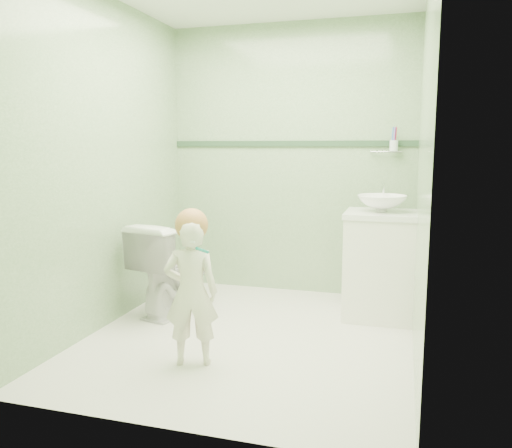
% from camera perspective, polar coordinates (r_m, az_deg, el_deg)
% --- Properties ---
extents(ground, '(2.50, 2.50, 0.00)m').
position_cam_1_polar(ground, '(3.69, -0.67, -12.42)').
color(ground, silver).
rests_on(ground, ground).
extents(room_shell, '(2.50, 2.54, 2.40)m').
position_cam_1_polar(room_shell, '(3.44, -0.70, 6.57)').
color(room_shell, '#84A978').
rests_on(room_shell, ground).
extents(trim_stripe, '(2.20, 0.02, 0.05)m').
position_cam_1_polar(trim_stripe, '(4.64, 3.80, 8.93)').
color(trim_stripe, '#2C4930').
rests_on(trim_stripe, room_shell).
extents(vanity, '(0.52, 0.50, 0.80)m').
position_cam_1_polar(vanity, '(4.10, 13.59, -4.64)').
color(vanity, white).
rests_on(vanity, ground).
extents(counter, '(0.54, 0.52, 0.04)m').
position_cam_1_polar(counter, '(4.03, 13.79, 1.05)').
color(counter, white).
rests_on(counter, vanity).
extents(basin, '(0.37, 0.37, 0.13)m').
position_cam_1_polar(basin, '(4.02, 13.84, 2.23)').
color(basin, white).
rests_on(basin, counter).
extents(faucet, '(0.03, 0.13, 0.18)m').
position_cam_1_polar(faucet, '(4.19, 13.99, 3.59)').
color(faucet, silver).
rests_on(faucet, counter).
extents(cup_holder, '(0.26, 0.07, 0.21)m').
position_cam_1_polar(cup_holder, '(4.48, 15.00, 8.45)').
color(cup_holder, silver).
rests_on(cup_holder, room_shell).
extents(toilet, '(0.58, 0.80, 0.74)m').
position_cam_1_polar(toilet, '(4.15, -9.10, -4.80)').
color(toilet, white).
rests_on(toilet, ground).
extents(toddler, '(0.38, 0.31, 0.90)m').
position_cam_1_polar(toddler, '(3.15, -7.22, -7.61)').
color(toddler, white).
rests_on(toddler, ground).
extents(hair_cap, '(0.20, 0.20, 0.20)m').
position_cam_1_polar(hair_cap, '(3.08, -7.19, -0.09)').
color(hair_cap, '#BC7C42').
rests_on(hair_cap, toddler).
extents(teal_toothbrush, '(0.10, 0.14, 0.08)m').
position_cam_1_polar(teal_toothbrush, '(2.95, -6.11, -2.84)').
color(teal_toothbrush, '#0B7E72').
rests_on(teal_toothbrush, toddler).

